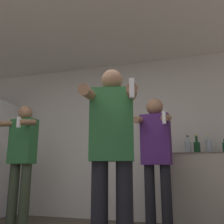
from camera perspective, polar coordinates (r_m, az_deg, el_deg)
name	(u,v)px	position (r m, az deg, el deg)	size (l,w,h in m)	color
wall_back	(117,138)	(4.15, 1.10, -5.89)	(7.00, 0.06, 2.55)	silver
ceiling_slab	(88,22)	(3.36, -5.52, 19.78)	(7.00, 3.18, 0.05)	silver
bottle_clear_vodka	(209,146)	(3.73, 21.27, -7.24)	(0.08, 0.08, 0.26)	silver
bottle_dark_rum	(197,147)	(3.72, 18.84, -7.53)	(0.09, 0.09, 0.27)	#194723
bottle_tall_gin	(188,147)	(3.72, 17.02, -7.66)	(0.09, 0.09, 0.26)	silver
person_woman_foreground	(112,149)	(2.10, -0.02, -8.48)	(0.51, 0.59, 1.63)	black
person_man_side	(22,156)	(3.76, -19.97, -9.48)	(0.44, 0.46, 1.67)	#38422D
person_spectator_back	(156,153)	(3.10, 10.09, -9.13)	(0.44, 0.45, 1.64)	black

